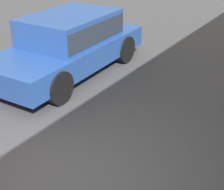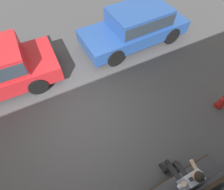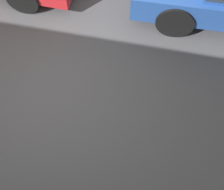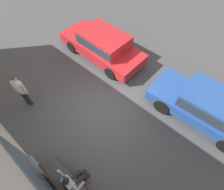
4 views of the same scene
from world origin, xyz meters
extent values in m
plane|color=#424244|center=(0.00, 0.00, 0.00)|extent=(60.00, 60.00, 0.00)
cube|color=#23478E|center=(-3.13, -2.45, 0.51)|extent=(4.31, 1.88, 0.50)
cube|color=#23478E|center=(-3.30, -2.46, 1.07)|extent=(2.26, 1.60, 0.62)
cube|color=#28333D|center=(-3.30, -2.46, 1.07)|extent=(2.22, 1.64, 0.44)
cylinder|color=black|center=(-1.84, -1.58, 0.34)|extent=(0.69, 0.20, 0.69)
cylinder|color=black|center=(-1.78, -3.23, 0.34)|extent=(0.69, 0.20, 0.69)
cylinder|color=black|center=(-4.47, -1.67, 0.34)|extent=(0.69, 0.20, 0.69)
cylinder|color=black|center=(-4.41, -3.33, 0.34)|extent=(0.69, 0.20, 0.69)
camera|label=1|loc=(2.65, 2.60, 3.26)|focal=55.00mm
camera|label=2|loc=(0.43, 2.60, 4.76)|focal=28.00mm
camera|label=3|loc=(-1.54, 2.60, 5.04)|focal=55.00mm
camera|label=4|loc=(-2.80, 2.60, 6.42)|focal=28.00mm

